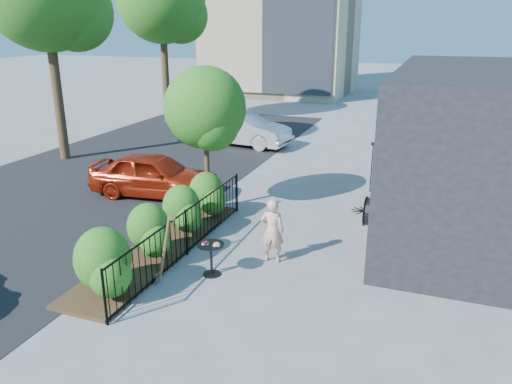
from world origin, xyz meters
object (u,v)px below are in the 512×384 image
at_px(street_tree_far, 162,4).
at_px(car_red, 154,175).
at_px(car_silver, 242,129).
at_px(patio_tree, 207,113).
at_px(shovel, 163,255).
at_px(woman, 272,231).
at_px(cafe_table, 211,254).

bearing_deg(street_tree_far, car_red, -62.26).
bearing_deg(car_silver, street_tree_far, 66.57).
relative_size(patio_tree, car_red, 1.00).
bearing_deg(shovel, car_red, 123.00).
distance_m(woman, shovel, 2.46).
distance_m(cafe_table, woman, 1.46).
distance_m(street_tree_far, cafe_table, 18.21).
distance_m(cafe_table, shovel, 1.03).
bearing_deg(woman, car_red, -39.32).
bearing_deg(cafe_table, car_silver, 108.73).
bearing_deg(car_silver, car_red, -171.76).
height_order(cafe_table, shovel, shovel).
height_order(woman, car_red, woman).
relative_size(car_red, car_silver, 0.91).
bearing_deg(patio_tree, cafe_table, -64.10).
height_order(street_tree_far, shovel, street_tree_far).
bearing_deg(car_silver, shovel, -157.19).
xyz_separation_m(patio_tree, shovel, (0.98, -4.18, -2.08)).
bearing_deg(car_silver, patio_tree, -156.43).
height_order(street_tree_far, car_red, street_tree_far).
xyz_separation_m(cafe_table, car_silver, (-3.80, 11.20, 0.23)).
bearing_deg(cafe_table, woman, 47.29).
relative_size(street_tree_far, cafe_table, 11.04).
height_order(woman, car_silver, woman).
height_order(patio_tree, street_tree_far, street_tree_far).
relative_size(street_tree_far, shovel, 5.34).
bearing_deg(car_red, woman, -128.06).
bearing_deg(car_red, car_silver, -6.08).
bearing_deg(woman, car_silver, -72.11).
height_order(shovel, car_silver, shovel).
relative_size(patio_tree, woman, 2.71).
bearing_deg(patio_tree, woman, -41.90).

